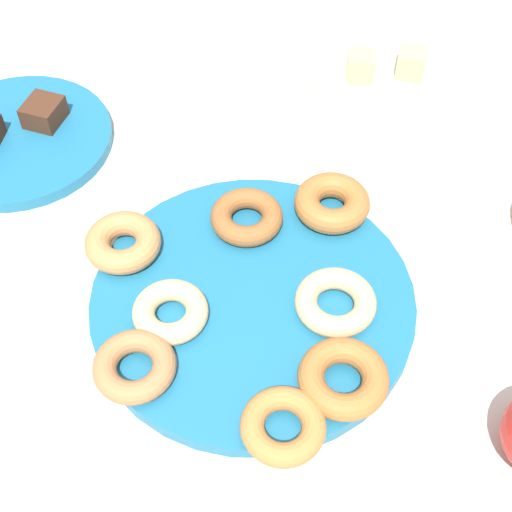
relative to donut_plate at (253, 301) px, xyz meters
The scene contains 15 objects.
ground_plane 0.01m from the donut_plate, ahead, with size 2.40×2.40×0.00m, color beige.
donut_plate is the anchor object (origin of this frame).
donut_0 0.10m from the donut_plate, 100.58° to the left, with size 0.08×0.08×0.02m, color #995B2D.
donut_1 0.15m from the donut_plate, 162.93° to the left, with size 0.08×0.08×0.03m, color #C6844C.
donut_2 0.09m from the donut_plate, ahead, with size 0.08×0.08×0.02m, color #EABC84.
donut_3 0.15m from the donut_plate, 59.63° to the left, with size 0.09×0.09×0.03m, color #AD6B33.
donut_4 0.09m from the donut_plate, 155.14° to the right, with size 0.08×0.08×0.02m, color #EABC84.
donut_5 0.15m from the donut_plate, 134.78° to the right, with size 0.08×0.08×0.02m, color #B27547.
donut_6 0.14m from the donut_plate, 43.89° to the right, with size 0.09×0.09×0.03m, color #AD6B33.
donut_7 0.16m from the donut_plate, 73.02° to the right, with size 0.08×0.08×0.02m, color #BC7A3D.
cake_plate 0.39m from the donut_plate, 146.60° to the left, with size 0.24×0.24×0.02m, color #1E6B93.
brownie_far 0.38m from the donut_plate, 140.45° to the left, with size 0.04×0.05×0.03m, color #472819.
fruit_bowl 0.38m from the donut_plate, 69.76° to the left, with size 0.19×0.19×0.03m, color silver.
melon_chunk_left 0.37m from the donut_plate, 74.48° to the left, with size 0.04×0.04×0.04m, color #DBD67A.
melon_chunk_right 0.41m from the donut_plate, 66.13° to the left, with size 0.04×0.04×0.04m, color #DBD67A.
Camera 1 is at (0.05, -0.44, 0.64)m, focal length 51.58 mm.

